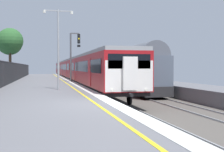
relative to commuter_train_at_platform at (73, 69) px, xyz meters
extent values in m
cube|color=slate|center=(-4.60, -34.13, -1.77)|extent=(6.40, 110.00, 1.00)
cube|color=silver|center=(-1.70, -34.13, -1.26)|extent=(0.60, 110.00, 0.01)
cube|color=yellow|center=(-2.45, -34.13, -1.26)|extent=(0.12, 110.00, 0.01)
cube|color=gray|center=(-0.71, -34.13, -2.23)|extent=(0.07, 110.00, 0.08)
cube|color=gray|center=(0.72, -34.13, -2.23)|extent=(0.07, 110.00, 0.08)
cube|color=gray|center=(3.29, -34.13, -2.23)|extent=(0.07, 110.00, 0.08)
cube|color=maroon|center=(0.00, -20.67, 0.00)|extent=(2.80, 20.13, 2.30)
cube|color=black|center=(0.00, -20.67, -1.27)|extent=(2.64, 19.53, 0.25)
cube|color=gray|center=(0.00, -20.67, 1.27)|extent=(2.68, 20.13, 0.24)
cube|color=black|center=(-1.41, -20.67, 0.30)|extent=(0.02, 18.53, 0.84)
cube|color=red|center=(-1.41, -25.70, -0.10)|extent=(0.03, 1.10, 1.90)
cube|color=red|center=(-1.41, -15.63, -0.10)|extent=(0.03, 1.10, 1.90)
cylinder|color=black|center=(-0.78, -28.13, -1.77)|extent=(0.12, 0.84, 0.84)
cylinder|color=black|center=(0.78, -28.13, -1.77)|extent=(0.12, 0.84, 0.84)
cylinder|color=black|center=(-0.78, -13.20, -1.77)|extent=(0.12, 0.84, 0.84)
cylinder|color=black|center=(0.78, -13.20, -1.77)|extent=(0.12, 0.84, 0.84)
cube|color=maroon|center=(0.00, 0.06, 0.00)|extent=(2.80, 20.13, 2.30)
cube|color=black|center=(0.00, 0.06, -1.27)|extent=(2.64, 19.53, 0.25)
cube|color=gray|center=(0.00, 0.06, 1.27)|extent=(2.68, 20.13, 0.24)
cube|color=black|center=(-1.41, 0.06, 0.30)|extent=(0.02, 18.53, 0.84)
cube|color=red|center=(-1.41, -4.97, -0.10)|extent=(0.03, 1.10, 1.90)
cube|color=red|center=(-1.41, 5.10, -0.10)|extent=(0.03, 1.10, 1.90)
cylinder|color=black|center=(-0.78, -7.40, -1.77)|extent=(0.12, 0.84, 0.84)
cylinder|color=black|center=(0.78, -7.40, -1.77)|extent=(0.12, 0.84, 0.84)
cylinder|color=black|center=(-0.78, 7.53, -1.77)|extent=(0.12, 0.84, 0.84)
cylinder|color=black|center=(0.78, 7.53, -1.77)|extent=(0.12, 0.84, 0.84)
cube|color=maroon|center=(0.00, 20.79, 0.00)|extent=(2.80, 20.13, 2.30)
cube|color=black|center=(0.00, 20.79, -1.27)|extent=(2.64, 19.53, 0.25)
cube|color=gray|center=(0.00, 20.79, 1.27)|extent=(2.68, 20.13, 0.24)
cube|color=black|center=(-1.41, 20.79, 0.30)|extent=(0.02, 18.53, 0.84)
cube|color=red|center=(-1.41, 15.76, -0.10)|extent=(0.03, 1.10, 1.90)
cube|color=red|center=(-1.41, 25.83, -0.10)|extent=(0.03, 1.10, 1.90)
cylinder|color=black|center=(-0.78, 13.33, -1.77)|extent=(0.12, 0.84, 0.84)
cylinder|color=black|center=(0.78, 13.33, -1.77)|extent=(0.12, 0.84, 0.84)
cylinder|color=black|center=(-0.78, 28.26, -1.77)|extent=(0.12, 0.84, 0.84)
cylinder|color=black|center=(0.78, 28.26, -1.77)|extent=(0.12, 0.84, 0.84)
cube|color=silver|center=(0.00, -30.69, -0.25)|extent=(2.70, 0.10, 1.70)
cube|color=black|center=(0.00, -30.70, 0.55)|extent=(2.40, 0.08, 0.80)
cube|color=silver|center=(0.00, -30.83, -0.10)|extent=(0.80, 0.24, 1.80)
cylinder|color=white|center=(-0.95, -30.75, -1.00)|extent=(0.18, 0.06, 0.18)
cylinder|color=white|center=(0.95, -30.75, -1.00)|extent=(0.18, 0.06, 0.18)
cylinder|color=black|center=(0.00, -30.98, -1.25)|extent=(0.20, 0.35, 0.20)
cube|color=black|center=(0.00, 0.06, 1.52)|extent=(0.60, 0.90, 0.20)
cube|color=#232326|center=(4.00, -18.65, -1.64)|extent=(2.30, 13.56, 0.79)
cube|color=#4C5666|center=(4.00, -18.65, -0.05)|extent=(2.60, 12.76, 2.39)
cylinder|color=#515660|center=(4.00, -18.65, 1.14)|extent=(2.39, 12.36, 2.39)
cylinder|color=black|center=(3.22, -23.43, -1.77)|extent=(0.12, 0.84, 0.84)
cylinder|color=black|center=(4.78, -23.43, -1.77)|extent=(0.12, 0.84, 0.84)
cylinder|color=black|center=(3.22, -13.87, -1.77)|extent=(0.12, 0.84, 0.84)
cylinder|color=black|center=(4.78, -13.87, -1.77)|extent=(0.12, 0.84, 0.84)
cube|color=#232326|center=(4.00, -4.29, -1.64)|extent=(2.30, 13.56, 0.79)
cube|color=#4C5666|center=(4.00, -4.29, -0.05)|extent=(2.60, 12.76, 2.39)
cylinder|color=#515660|center=(4.00, -4.29, 1.14)|extent=(2.39, 12.36, 2.39)
cylinder|color=black|center=(3.22, -9.07, -1.77)|extent=(0.12, 0.84, 0.84)
cylinder|color=black|center=(4.78, -9.07, -1.77)|extent=(0.12, 0.84, 0.84)
cylinder|color=black|center=(3.22, 0.49, -1.77)|extent=(0.12, 0.84, 0.84)
cylinder|color=black|center=(4.78, 0.49, -1.77)|extent=(0.12, 0.84, 0.84)
cylinder|color=#47474C|center=(-1.75, -15.26, 1.26)|extent=(0.18, 0.18, 5.06)
cube|color=#47474C|center=(-1.30, -15.26, 3.79)|extent=(0.90, 0.12, 0.12)
cube|color=black|center=(-0.90, -15.26, 3.24)|extent=(0.28, 0.20, 1.00)
cylinder|color=black|center=(-0.90, -15.38, 3.56)|extent=(0.16, 0.04, 0.16)
cylinder|color=yellow|center=(-0.90, -15.38, 3.24)|extent=(0.16, 0.04, 0.16)
cylinder|color=black|center=(-0.90, -15.38, 2.92)|extent=(0.16, 0.04, 0.16)
cube|color=black|center=(-0.90, -15.26, 2.49)|extent=(0.32, 0.16, 0.24)
cylinder|color=#93999E|center=(-3.55, -26.00, 1.42)|extent=(0.14, 0.14, 5.37)
cube|color=#93999E|center=(-3.10, -26.00, 4.01)|extent=(0.90, 0.08, 0.08)
cylinder|color=silver|center=(-2.65, -26.00, 3.93)|extent=(0.20, 0.20, 0.18)
cube|color=#93999E|center=(-4.00, -26.00, 4.01)|extent=(0.90, 0.08, 0.08)
cylinder|color=silver|center=(-4.45, -26.00, 3.93)|extent=(0.20, 0.20, 0.18)
cylinder|color=#38383D|center=(-7.55, -22.45, -0.28)|extent=(0.07, 0.07, 1.96)
cylinder|color=#38383D|center=(-7.55, -10.76, -0.28)|extent=(0.07, 0.07, 1.96)
cylinder|color=#38383D|center=(-7.55, 0.93, -0.28)|extent=(0.07, 0.07, 1.96)
cylinder|color=#38383D|center=(-7.55, 12.62, -0.28)|extent=(0.07, 0.07, 1.96)
cylinder|color=#473323|center=(-10.04, 5.20, 1.00)|extent=(0.34, 0.34, 4.52)
sphere|color=#285628|center=(-10.04, 5.20, 4.42)|extent=(4.23, 4.23, 4.23)
sphere|color=#285628|center=(-10.00, 5.78, 3.89)|extent=(2.50, 2.50, 2.50)
cylinder|color=#473323|center=(-9.33, -0.52, 0.93)|extent=(0.32, 0.32, 4.40)
sphere|color=#285628|center=(-9.33, -0.52, 4.17)|extent=(3.78, 3.78, 3.78)
sphere|color=#285628|center=(-9.38, -0.30, 3.70)|extent=(2.25, 2.25, 2.25)
camera|label=1|loc=(-4.51, -45.64, 0.22)|focal=46.15mm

